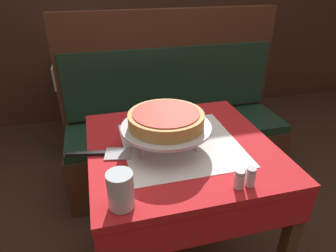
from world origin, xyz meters
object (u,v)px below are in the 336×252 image
object	(u,v)px
pizza_server	(102,153)
dining_table_front	(180,165)
dining_table_rear	(93,70)
condiment_caddy	(97,50)
pizza_pan_stand	(166,128)
salt_shaker	(239,179)
pepper_shaker	(251,177)
water_glass_near	(121,190)
booth_bench	(175,136)
deep_dish_pizza	(166,119)

from	to	relation	value
pizza_server	dining_table_front	bearing A→B (deg)	-0.25
dining_table_rear	condiment_caddy	bearing A→B (deg)	-31.07
dining_table_rear	pizza_pan_stand	world-z (taller)	pizza_pan_stand
pizza_pan_stand	pizza_server	world-z (taller)	pizza_pan_stand
dining_table_front	condiment_caddy	world-z (taller)	condiment_caddy
dining_table_rear	salt_shaker	distance (m)	1.87
dining_table_front	pizza_pan_stand	world-z (taller)	pizza_pan_stand
condiment_caddy	pepper_shaker	bearing A→B (deg)	-77.34
dining_table_front	salt_shaker	bearing A→B (deg)	-71.83
pizza_server	water_glass_near	distance (m)	0.31
booth_bench	condiment_caddy	world-z (taller)	booth_bench
water_glass_near	dining_table_front	bearing A→B (deg)	47.23
water_glass_near	condiment_caddy	bearing A→B (deg)	89.33
booth_bench	pepper_shaker	distance (m)	1.17
pizza_pan_stand	dining_table_front	bearing A→B (deg)	7.79
salt_shaker	condiment_caddy	xyz separation A→B (m)	(-0.36, 1.79, 0.02)
pepper_shaker	pizza_pan_stand	bearing A→B (deg)	124.42
condiment_caddy	dining_table_rear	bearing A→B (deg)	148.93
deep_dish_pizza	condiment_caddy	world-z (taller)	condiment_caddy
booth_bench	pepper_shaker	xyz separation A→B (m)	(-0.05, -1.08, 0.44)
water_glass_near	pepper_shaker	xyz separation A→B (m)	(0.42, -0.01, -0.03)
pizza_pan_stand	deep_dish_pizza	distance (m)	0.04
pizza_server	pizza_pan_stand	bearing A→B (deg)	-2.32
dining_table_rear	booth_bench	world-z (taller)	booth_bench
dining_table_front	dining_table_rear	world-z (taller)	dining_table_rear
pizza_pan_stand	pizza_server	xyz separation A→B (m)	(-0.25, 0.01, -0.08)
booth_bench	water_glass_near	size ratio (longest dim) A/B	12.60
booth_bench	deep_dish_pizza	xyz separation A→B (m)	(-0.26, -0.77, 0.54)
dining_table_front	booth_bench	size ratio (longest dim) A/B	0.50
pizza_server	water_glass_near	xyz separation A→B (m)	(0.04, -0.30, 0.06)
dining_table_rear	pizza_pan_stand	bearing A→B (deg)	-80.94
pizza_pan_stand	booth_bench	bearing A→B (deg)	71.19
pizza_pan_stand	pizza_server	size ratio (longest dim) A/B	1.37
pepper_shaker	condiment_caddy	world-z (taller)	condiment_caddy
water_glass_near	condiment_caddy	xyz separation A→B (m)	(0.02, 1.78, -0.00)
dining_table_front	dining_table_rear	bearing A→B (deg)	101.51
dining_table_rear	salt_shaker	size ratio (longest dim) A/B	11.57
dining_table_rear	pepper_shaker	distance (m)	1.88
dining_table_front	booth_bench	bearing A→B (deg)	75.46
dining_table_rear	water_glass_near	bearing A→B (deg)	-89.14
booth_bench	pizza_pan_stand	xyz separation A→B (m)	(-0.26, -0.77, 0.50)
water_glass_near	salt_shaker	size ratio (longest dim) A/B	1.81
dining_table_front	booth_bench	world-z (taller)	booth_bench
pizza_pan_stand	deep_dish_pizza	xyz separation A→B (m)	(0.00, 0.00, 0.04)
deep_dish_pizza	salt_shaker	xyz separation A→B (m)	(0.17, -0.30, -0.09)
dining_table_front	booth_bench	distance (m)	0.85
dining_table_rear	pizza_server	size ratio (longest dim) A/B	2.94
deep_dish_pizza	condiment_caddy	size ratio (longest dim) A/B	1.63
pizza_server	condiment_caddy	size ratio (longest dim) A/B	1.43
dining_table_rear	water_glass_near	size ratio (longest dim) A/B	6.38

